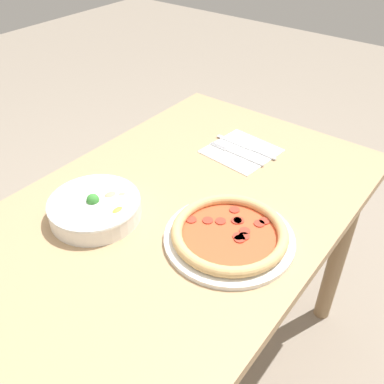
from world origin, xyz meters
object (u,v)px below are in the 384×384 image
at_px(pizza, 230,234).
at_px(bowl, 95,207).
at_px(knife, 248,148).
at_px(fork, 237,154).

relative_size(pizza, bowl, 1.34).
bearing_deg(knife, bowl, 78.22).
bearing_deg(knife, pizza, 118.54).
relative_size(pizza, fork, 1.57).
xyz_separation_m(pizza, fork, (0.32, 0.19, -0.01)).
distance_m(bowl, knife, 0.53).
bearing_deg(bowl, knife, -14.71).
xyz_separation_m(fork, knife, (0.05, -0.01, -0.00)).
bearing_deg(bowl, pizza, -67.04).
relative_size(pizza, knife, 1.41).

